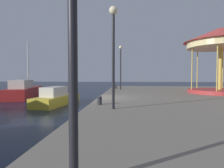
% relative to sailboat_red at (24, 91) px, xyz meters
% --- Properties ---
extents(ground_plane, '(120.00, 120.00, 0.00)m').
position_rel_sailboat_red_xyz_m(ground_plane, '(8.62, -6.38, -0.69)').
color(ground_plane, black).
extents(quay_dock, '(14.73, 28.98, 0.80)m').
position_rel_sailboat_red_xyz_m(quay_dock, '(15.99, -6.38, -0.29)').
color(quay_dock, gray).
rests_on(quay_dock, ground).
extents(sailboat_red, '(3.60, 7.56, 6.01)m').
position_rel_sailboat_red_xyz_m(sailboat_red, '(0.00, 0.00, 0.00)').
color(sailboat_red, maroon).
rests_on(sailboat_red, ground).
extents(motorboat_yellow, '(2.32, 5.09, 1.40)m').
position_rel_sailboat_red_xyz_m(motorboat_yellow, '(5.14, -4.71, -0.18)').
color(motorboat_yellow, gold).
rests_on(motorboat_yellow, ground).
extents(carousel, '(5.78, 5.78, 5.33)m').
position_rel_sailboat_red_xyz_m(carousel, '(18.09, -2.63, 4.09)').
color(carousel, '#B23333').
rests_on(carousel, quay_dock).
extents(lamp_post_mid_promenade, '(0.36, 0.36, 4.34)m').
position_rel_sailboat_red_xyz_m(lamp_post_mid_promenade, '(9.91, -10.73, 3.07)').
color(lamp_post_mid_promenade, black).
rests_on(lamp_post_mid_promenade, quay_dock).
extents(lamp_post_far_end, '(0.36, 0.36, 4.52)m').
position_rel_sailboat_red_xyz_m(lamp_post_far_end, '(9.86, 0.86, 3.17)').
color(lamp_post_far_end, black).
rests_on(lamp_post_far_end, quay_dock).
extents(bollard_north, '(0.24, 0.24, 0.40)m').
position_rel_sailboat_red_xyz_m(bollard_north, '(9.15, -9.59, 0.31)').
color(bollard_north, '#2D2D33').
rests_on(bollard_north, quay_dock).
extents(bollard_center, '(0.24, 0.24, 0.40)m').
position_rel_sailboat_red_xyz_m(bollard_center, '(9.25, 2.36, 0.31)').
color(bollard_center, '#2D2D33').
rests_on(bollard_center, quay_dock).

